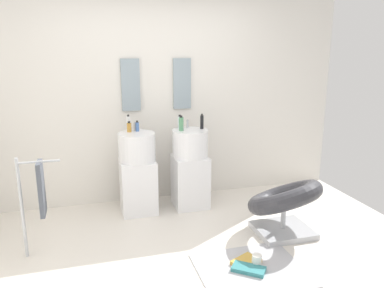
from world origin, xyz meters
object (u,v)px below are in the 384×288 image
(soap_bottle_black, at_px, (202,122))
(soap_bottle_amber, at_px, (129,127))
(towel_rack, at_px, (38,191))
(soap_bottle_green, at_px, (181,124))
(soap_bottle_white, at_px, (128,123))
(soap_bottle_blue, at_px, (137,127))
(coffee_mug, at_px, (257,260))
(lounge_chair, at_px, (284,202))
(soap_bottle_clear, at_px, (180,122))
(pedestal_sink_right, at_px, (190,168))
(magazine_ochre, at_px, (246,262))
(magazine_teal, at_px, (249,269))
(pedestal_sink_left, at_px, (138,172))

(soap_bottle_black, distance_m, soap_bottle_amber, 0.85)
(towel_rack, bearing_deg, soap_bottle_amber, 41.17)
(soap_bottle_green, bearing_deg, soap_bottle_white, 166.02)
(soap_bottle_blue, bearing_deg, soap_bottle_amber, -169.80)
(coffee_mug, height_order, soap_bottle_black, soap_bottle_black)
(lounge_chair, height_order, coffee_mug, lounge_chair)
(lounge_chair, height_order, towel_rack, towel_rack)
(lounge_chair, bearing_deg, soap_bottle_clear, 127.52)
(soap_bottle_blue, height_order, soap_bottle_clear, soap_bottle_clear)
(pedestal_sink_right, xyz_separation_m, soap_bottle_blue, (-0.60, 0.10, 0.52))
(magazine_ochre, relative_size, soap_bottle_white, 1.26)
(soap_bottle_amber, bearing_deg, coffee_mug, -60.02)
(soap_bottle_green, bearing_deg, towel_rack, -154.73)
(pedestal_sink_right, xyz_separation_m, magazine_teal, (0.10, -1.53, -0.46))
(magazine_ochre, distance_m, soap_bottle_blue, 1.94)
(pedestal_sink_left, bearing_deg, coffee_mug, -60.67)
(lounge_chair, bearing_deg, magazine_teal, -138.50)
(soap_bottle_amber, bearing_deg, soap_bottle_green, -9.05)
(soap_bottle_amber, bearing_deg, towel_rack, -138.83)
(soap_bottle_blue, bearing_deg, magazine_ochre, -64.21)
(soap_bottle_white, bearing_deg, soap_bottle_blue, -20.46)
(pedestal_sink_left, xyz_separation_m, towel_rack, (-0.99, -0.73, 0.14))
(towel_rack, bearing_deg, soap_bottle_black, 22.92)
(pedestal_sink_right, distance_m, lounge_chair, 1.22)
(magazine_ochre, distance_m, soap_bottle_white, 2.02)
(pedestal_sink_right, xyz_separation_m, coffee_mug, (0.20, -1.47, -0.42))
(magazine_teal, bearing_deg, coffee_mug, 66.84)
(towel_rack, relative_size, soap_bottle_amber, 7.69)
(magazine_teal, bearing_deg, soap_bottle_blue, 151.76)
(lounge_chair, xyz_separation_m, magazine_teal, (-0.64, -0.56, -0.32))
(soap_bottle_white, height_order, soap_bottle_green, soap_bottle_white)
(lounge_chair, relative_size, soap_bottle_black, 5.94)
(pedestal_sink_right, bearing_deg, soap_bottle_white, 169.12)
(magazine_teal, relative_size, coffee_mug, 2.63)
(pedestal_sink_left, relative_size, soap_bottle_green, 5.93)
(pedestal_sink_right, bearing_deg, magazine_teal, -86.35)
(coffee_mug, bearing_deg, soap_bottle_clear, 100.37)
(pedestal_sink_right, relative_size, coffee_mug, 9.81)
(soap_bottle_black, distance_m, soap_bottle_white, 0.86)
(towel_rack, relative_size, magazine_teal, 3.38)
(pedestal_sink_left, relative_size, soap_bottle_amber, 8.49)
(lounge_chair, bearing_deg, coffee_mug, -136.52)
(pedestal_sink_left, xyz_separation_m, soap_bottle_black, (0.78, 0.02, 0.55))
(towel_rack, bearing_deg, soap_bottle_clear, 28.93)
(magazine_ochre, distance_m, magazine_teal, 0.12)
(magazine_ochre, distance_m, soap_bottle_green, 1.74)
(pedestal_sink_right, xyz_separation_m, soap_bottle_black, (0.15, 0.02, 0.55))
(pedestal_sink_left, xyz_separation_m, soap_bottle_green, (0.52, -0.01, 0.54))
(soap_bottle_white, xyz_separation_m, soap_bottle_green, (0.59, -0.15, -0.01))
(pedestal_sink_left, relative_size, magazine_ochre, 4.34)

